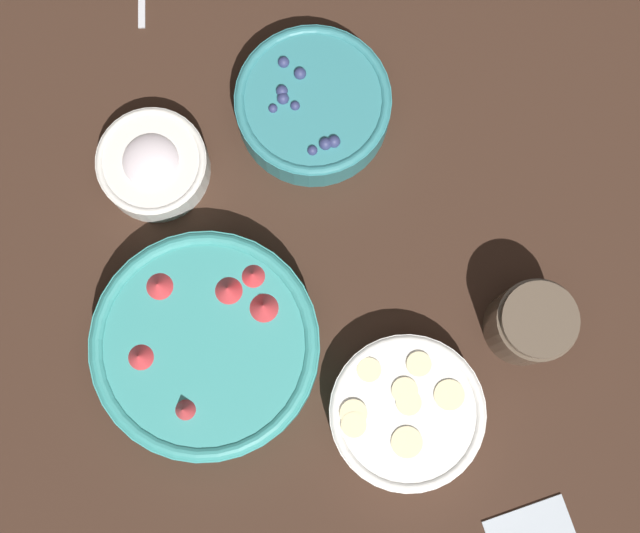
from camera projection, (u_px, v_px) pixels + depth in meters
ground_plane at (336, 260)px, 0.98m from camera, size 4.00×4.00×0.00m
bowl_strawberries at (207, 345)px, 0.93m from camera, size 0.24×0.24×0.08m
bowl_blueberries at (313, 105)px, 0.98m from camera, size 0.17×0.17×0.06m
bowl_bananas at (406, 413)px, 0.93m from camera, size 0.16×0.16×0.05m
bowl_cream at (153, 164)px, 0.97m from camera, size 0.12×0.12×0.05m
jar_chocolate at (530, 324)px, 0.93m from camera, size 0.08×0.08×0.09m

